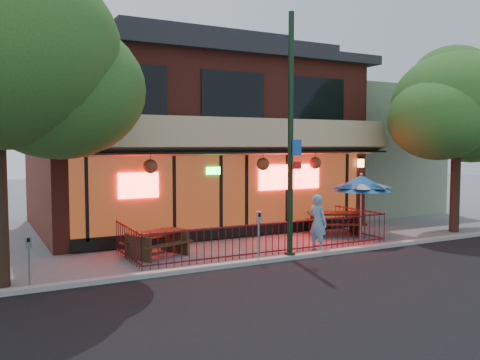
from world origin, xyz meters
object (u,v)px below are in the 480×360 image
Objects in this scene: parking_meter_near at (259,228)px; parking_meter_far at (29,254)px; street_tree_right at (457,100)px; pedestrian at (318,223)px; picnic_table_right at (335,220)px; street_light at (291,149)px; picnic_table_left at (157,240)px; patio_umbrella at (361,183)px.

parking_meter_near is 1.17× the size of parking_meter_far.
pedestrian is at bearing -175.85° from street_tree_right.
street_light is at bearing -145.67° from picnic_table_right.
street_tree_right is 10.02m from parking_meter_near.
street_light is 1.00× the size of street_tree_right.
parking_meter_near is at bearing -44.59° from picnic_table_left.
picnic_table_left is 0.88× the size of patio_umbrella.
street_tree_right reaches higher than parking_meter_far.
parking_meter_near is at bearing -151.61° from picnic_table_right.
street_tree_right is at bearing 6.66° from parking_meter_near.
parking_meter_far is at bearing -166.93° from picnic_table_right.
street_tree_right is 4.86× the size of parking_meter_near.
picnic_table_left is (-3.30, 2.10, -2.67)m from street_light.
street_tree_right is 5.67× the size of parking_meter_far.
street_light is 2.96× the size of picnic_table_right.
pedestrian reaches higher than picnic_table_left.
parking_meter_far reaches higher than picnic_table_left.
patio_umbrella is at bearing 14.13° from parking_meter_near.
pedestrian is 8.35m from parking_meter_far.
parking_meter_far is at bearing 79.24° from pedestrian.
street_light is 8.30m from street_tree_right.
parking_meter_far is at bearing 179.22° from parking_meter_near.
picnic_table_right is at bearing 161.71° from street_tree_right.
patio_umbrella is at bearing 5.94° from parking_meter_far.
parking_meter_near reaches higher than picnic_table_right.
parking_meter_far is (-6.98, 0.00, -2.31)m from street_light.
parking_meter_far is at bearing -176.24° from street_tree_right.
picnic_table_left is at bearing -177.04° from picnic_table_right.
street_light is at bearing 4.06° from parking_meter_near.
pedestrian reaches higher than picnic_table_right.
picnic_table_left is at bearing 135.41° from parking_meter_near.
street_light is 5.08m from picnic_table_right.
pedestrian reaches higher than parking_meter_near.
pedestrian is at bearing 3.44° from parking_meter_far.
picnic_table_left is at bearing 171.77° from patio_umbrella.
street_tree_right reaches higher than parking_meter_near.
patio_umbrella is at bearing 17.05° from street_light.
picnic_table_left is 6.91m from picnic_table_right.
parking_meter_near is (-2.44, -0.58, 0.10)m from pedestrian.
street_tree_right reaches higher than pedestrian.
street_light is 2.43m from parking_meter_near.
patio_umbrella is 4.94m from parking_meter_near.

